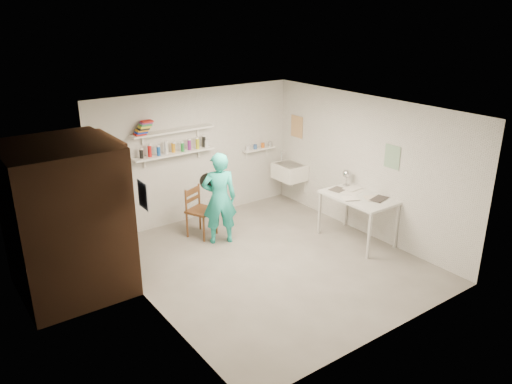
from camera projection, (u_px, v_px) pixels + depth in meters
floor at (271, 263)px, 7.78m from camera, size 4.00×4.50×0.02m
ceiling at (273, 109)px, 6.93m from camera, size 4.00×4.50×0.02m
wall_back at (196, 155)px, 9.07m from camera, size 4.00×0.02×2.40m
wall_front at (393, 246)px, 5.64m from camera, size 4.00×0.02×2.40m
wall_left at (145, 223)px, 6.26m from camera, size 0.02×4.50×2.40m
wall_right at (366, 166)px, 8.46m from camera, size 0.02×4.50×2.40m
doorway_recess at (117, 211)px, 7.13m from camera, size 0.02×0.90×2.00m
corridor_box at (66, 219)px, 6.73m from camera, size 1.40×1.50×2.10m
door_lintel at (111, 139)px, 6.78m from camera, size 0.06×1.05×0.10m
door_jamb_near at (132, 222)px, 6.77m from camera, size 0.06×0.10×2.00m
door_jamb_far at (106, 200)px, 7.53m from camera, size 0.06×0.10×2.00m
shelf_lower at (174, 153)px, 8.65m from camera, size 1.50×0.22×0.03m
shelf_upper at (173, 131)px, 8.51m from camera, size 1.50×0.22×0.03m
ledge_shelf at (259, 149)px, 9.77m from camera, size 0.70×0.14×0.03m
poster_left at (143, 195)px, 6.18m from camera, size 0.01×0.28×0.36m
poster_right_a at (297, 127)px, 9.69m from camera, size 0.01×0.34×0.42m
poster_right_b at (392, 157)px, 7.92m from camera, size 0.01×0.30×0.38m
belfast_sink at (290, 172)px, 9.78m from camera, size 0.48×0.60×0.30m
man at (219, 198)px, 8.19m from camera, size 0.67×0.57×1.56m
wall_clock at (208, 181)px, 8.21m from camera, size 0.27×0.14×0.28m
wooden_chair at (201, 211)px, 8.54m from camera, size 0.56×0.55×0.93m
work_table at (357, 219)px, 8.36m from camera, size 0.73×1.21×0.81m
desk_lamp at (347, 174)px, 8.62m from camera, size 0.15×0.15×0.15m
spray_cans at (174, 148)px, 8.61m from camera, size 1.31×0.06×0.17m
book_stack at (144, 128)px, 8.17m from camera, size 0.32×0.14×0.22m
ledge_pots at (259, 146)px, 9.75m from camera, size 0.48×0.07×0.09m
papers at (359, 195)px, 8.22m from camera, size 0.30×0.22×0.02m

